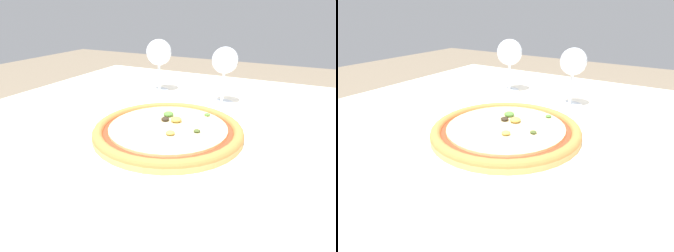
# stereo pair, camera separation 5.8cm
# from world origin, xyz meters

# --- Properties ---
(dining_table) EXTENTS (1.28, 0.98, 0.75)m
(dining_table) POSITION_xyz_m (0.00, 0.00, 0.66)
(dining_table) COLOR #997047
(dining_table) RESTS_ON ground_plane
(pizza_plate) EXTENTS (0.36, 0.36, 0.04)m
(pizza_plate) POSITION_xyz_m (-0.07, -0.12, 0.77)
(pizza_plate) COLOR white
(pizza_plate) RESTS_ON dining_table
(fork) EXTENTS (0.03, 0.17, 0.00)m
(fork) POSITION_xyz_m (-0.49, -0.23, 0.75)
(fork) COLOR silver
(fork) RESTS_ON dining_table
(wine_glass_far_left) EXTENTS (0.07, 0.07, 0.16)m
(wine_glass_far_left) POSITION_xyz_m (-0.03, 0.16, 0.87)
(wine_glass_far_left) COLOR silver
(wine_glass_far_left) RESTS_ON dining_table
(wine_glass_far_right) EXTENTS (0.08, 0.08, 0.17)m
(wine_glass_far_right) POSITION_xyz_m (-0.25, 0.20, 0.87)
(wine_glass_far_right) COLOR silver
(wine_glass_far_right) RESTS_ON dining_table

